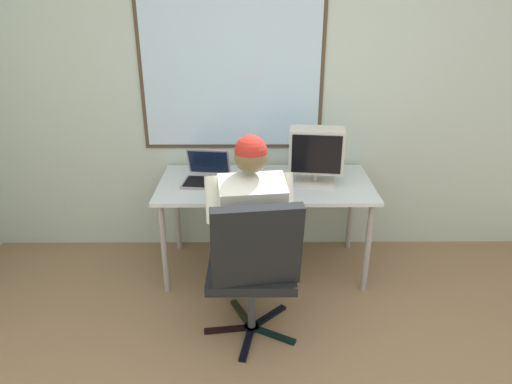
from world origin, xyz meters
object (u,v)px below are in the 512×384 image
Objects in this scene: laptop at (207,173)px; wine_glass at (251,179)px; desk at (265,190)px; person_seated at (249,224)px; crt_monitor at (316,152)px; desk_speaker at (254,165)px; coffee_mug at (273,187)px; office_chair at (254,262)px.

laptop is 0.42m from wine_glass.
desk is 1.20× the size of person_seated.
crt_monitor is 2.78× the size of desk_speaker.
person_seated is at bearing -63.07° from laptop.
desk_speaker is at bearing 158.91° from crt_monitor.
coffee_mug reaches higher than desk.
wine_glass is at bearing -176.04° from coffee_mug.
office_chair is 2.81× the size of laptop.
coffee_mug is (0.15, 0.01, -0.07)m from wine_glass.
person_seated is 0.71m from laptop.
desk is 19.30× the size of coffee_mug.
crt_monitor is at bearing -21.09° from desk_speaker.
crt_monitor is 5.05× the size of coffee_mug.
office_chair is 0.98m from laptop.
office_chair is 2.45× the size of crt_monitor.
person_seated reaches higher than office_chair.
office_chair is at bearing -90.32° from desk_speaker.
wine_glass is at bearing 91.47° from office_chair.
laptop is 2.42× the size of desk_speaker.
laptop is (-0.35, 0.89, 0.22)m from office_chair.
person_seated is 8.81× the size of desk_speaker.
wine_glass is at bearing -93.48° from desk_speaker.
crt_monitor is 0.52m from wine_glass.
coffee_mug is (0.49, -0.23, -0.02)m from laptop.
crt_monitor reaches higher than desk.
desk is 10.20× the size of wine_glass.
person_seated reaches higher than crt_monitor.
coffee_mug is at bearing -75.48° from desk.
desk_speaker is (0.01, 1.01, 0.23)m from office_chair.
wine_glass is 1.04× the size of desk_speaker.
crt_monitor is (0.45, 0.84, 0.40)m from office_chair.
office_chair is 1.04m from desk_speaker.
desk_speaker is 1.82× the size of coffee_mug.
person_seated is 0.76m from desk_speaker.
desk_speaker is at bearing 116.64° from desk.
person_seated reaches higher than laptop.
crt_monitor is 2.67× the size of wine_glass.
crt_monitor is at bearing -1.51° from desk.
person_seated reaches higher than wine_glass.
coffee_mug is (0.13, -0.36, -0.03)m from desk_speaker.
crt_monitor is at bearing -3.62° from laptop.
wine_glass is (-0.02, 0.65, 0.26)m from office_chair.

